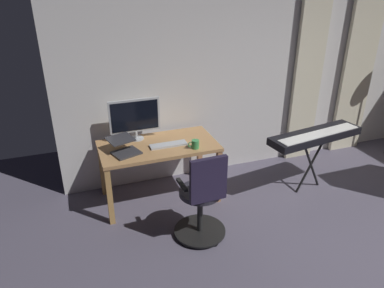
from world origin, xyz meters
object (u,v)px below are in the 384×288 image
at_px(laptop, 124,148).
at_px(mug_coffee, 195,144).
at_px(computer_monitor, 135,117).
at_px(piano_keyboard, 315,137).
at_px(office_chair, 203,200).
at_px(computer_keyboard, 168,145).
at_px(computer_mouse, 196,141).
at_px(desk, 158,152).

xyz_separation_m(laptop, mug_coffee, (-0.79, 0.17, -0.01)).
distance_m(computer_monitor, piano_keyboard, 2.22).
bearing_deg(computer_monitor, office_chair, 110.70).
height_order(office_chair, computer_keyboard, office_chair).
relative_size(computer_monitor, computer_mouse, 6.09).
bearing_deg(laptop, office_chair, 109.14).
height_order(office_chair, laptop, office_chair).
distance_m(computer_mouse, piano_keyboard, 1.47).
bearing_deg(computer_keyboard, piano_keyboard, 167.84).
relative_size(desk, laptop, 3.24).
bearing_deg(computer_monitor, mug_coffee, 140.38).
relative_size(desk, piano_keyboard, 1.07).
height_order(office_chair, piano_keyboard, office_chair).
height_order(office_chair, mug_coffee, office_chair).
distance_m(computer_monitor, laptop, 0.44).
relative_size(office_chair, piano_keyboard, 0.79).
height_order(computer_keyboard, laptop, laptop).
distance_m(office_chair, computer_monitor, 1.33).
xyz_separation_m(computer_monitor, piano_keyboard, (-2.09, 0.70, -0.28)).
distance_m(computer_monitor, mug_coffee, 0.80).
height_order(computer_mouse, mug_coffee, mug_coffee).
height_order(laptop, mug_coffee, laptop).
xyz_separation_m(computer_keyboard, mug_coffee, (-0.27, 0.17, 0.04)).
height_order(desk, office_chair, office_chair).
bearing_deg(computer_mouse, office_chair, 74.11).
bearing_deg(office_chair, mug_coffee, 74.83).
bearing_deg(laptop, piano_keyboard, 152.04).
height_order(desk, mug_coffee, mug_coffee).
relative_size(computer_monitor, computer_keyboard, 1.39).
bearing_deg(office_chair, piano_keyboard, 13.08).
distance_m(desk, laptop, 0.45).
height_order(computer_monitor, computer_keyboard, computer_monitor).
xyz_separation_m(laptop, computer_mouse, (-0.86, 0.02, -0.04)).
bearing_deg(desk, computer_keyboard, 144.16).
relative_size(office_chair, computer_mouse, 10.25).
xyz_separation_m(desk, piano_keyboard, (-1.88, 0.46, 0.10)).
bearing_deg(piano_keyboard, laptop, -17.97).
bearing_deg(mug_coffee, piano_keyboard, 171.83).
height_order(computer_monitor, computer_mouse, computer_monitor).
height_order(office_chair, computer_mouse, office_chair).
relative_size(office_chair, computer_monitor, 1.68).
xyz_separation_m(computer_monitor, laptop, (0.20, 0.32, -0.23)).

